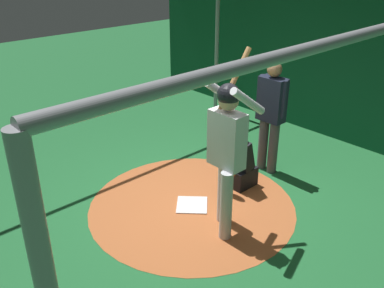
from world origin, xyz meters
name	(u,v)px	position (x,y,z in m)	size (l,w,h in m)	color
ground_plane	(192,205)	(0.00, 0.00, 0.00)	(25.22, 25.22, 0.00)	#216633
dirt_circle	(192,205)	(0.00, 0.00, 0.00)	(2.85, 2.85, 0.01)	#B76033
home_plate	(192,205)	(0.00, 0.00, 0.01)	(0.42, 0.42, 0.01)	white
batter	(227,144)	(0.04, 0.65, 1.19)	(0.68, 0.49, 2.24)	#BCBCC0
catcher	(238,163)	(-0.88, 0.06, 0.38)	(0.58, 0.40, 0.96)	black
umpire	(271,112)	(-1.59, 0.04, 0.99)	(0.22, 0.49, 1.76)	#4C4C51
back_wall	(342,53)	(-3.59, 0.00, 1.56)	(0.23, 9.22, 3.10)	#145133
cage_frame	(192,62)	(0.00, 0.00, 2.03)	(6.01, 5.00, 2.85)	gray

